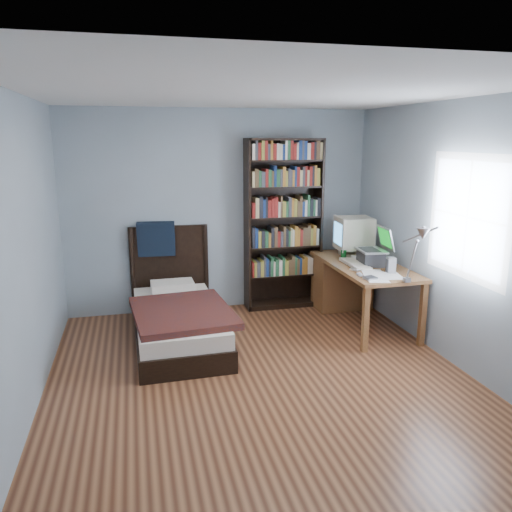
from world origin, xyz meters
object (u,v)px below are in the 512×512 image
at_px(desk_lamp, 421,239).
at_px(speaker, 391,265).
at_px(bed, 177,316).
at_px(soda_can, 344,254).
at_px(crt_monitor, 353,234).
at_px(keyboard, 355,264).
at_px(laptop, 372,255).
at_px(bookshelf, 283,225).
at_px(desk, 347,280).

distance_m(desk_lamp, speaker, 0.87).
height_order(desk_lamp, bed, desk_lamp).
relative_size(speaker, soda_can, 1.43).
distance_m(crt_monitor, keyboard, 0.57).
bearing_deg(bed, desk_lamp, -30.16).
bearing_deg(desk_lamp, soda_can, 94.19).
distance_m(laptop, keyboard, 0.22).
relative_size(crt_monitor, bookshelf, 0.22).
height_order(crt_monitor, bed, crt_monitor).
distance_m(speaker, soda_can, 0.74).
bearing_deg(keyboard, soda_can, 92.75).
xyz_separation_m(speaker, bed, (-2.26, 0.49, -0.55)).
bearing_deg(desk_lamp, keyboard, 94.70).
relative_size(crt_monitor, keyboard, 0.99).
xyz_separation_m(desk, keyboard, (-0.13, -0.49, 0.33)).
distance_m(desk, speaker, 0.97).
relative_size(laptop, bed, 0.22).
bearing_deg(desk, keyboard, -105.12).
xyz_separation_m(desk_lamp, bookshelf, (-0.69, 2.02, -0.17)).
xyz_separation_m(laptop, keyboard, (-0.19, 0.04, -0.10)).
bearing_deg(crt_monitor, bookshelf, 151.91).
bearing_deg(speaker, soda_can, 117.75).
height_order(desk, keyboard, keyboard).
relative_size(desk, laptop, 3.63).
xyz_separation_m(crt_monitor, bed, (-2.20, -0.38, -0.74)).
bearing_deg(crt_monitor, desk, 168.63).
bearing_deg(bed, speaker, -12.22).
relative_size(desk_lamp, bed, 0.33).
bearing_deg(speaker, desk_lamp, -92.16).
distance_m(crt_monitor, laptop, 0.54).
distance_m(laptop, bookshelf, 1.23).
relative_size(desk, desk_lamp, 2.47).
bearing_deg(bookshelf, soda_can, -45.18).
relative_size(keyboard, soda_can, 4.15).
xyz_separation_m(laptop, speaker, (0.04, -0.36, -0.04)).
xyz_separation_m(laptop, bookshelf, (-0.78, 0.92, 0.23)).
xyz_separation_m(desk_lamp, speaker, (0.14, 0.74, -0.44)).
height_order(crt_monitor, soda_can, crt_monitor).
height_order(laptop, bed, laptop).
xyz_separation_m(crt_monitor, soda_can, (-0.19, -0.17, -0.21)).
relative_size(desk, bookshelf, 0.75).
bearing_deg(laptop, desk_lamp, -95.00).
height_order(laptop, bookshelf, bookshelf).
height_order(laptop, desk_lamp, desk_lamp).
xyz_separation_m(laptop, desk_lamp, (-0.10, -1.10, 0.40)).
xyz_separation_m(keyboard, bookshelf, (-0.59, 0.89, 0.33)).
height_order(desk_lamp, bookshelf, bookshelf).
bearing_deg(soda_can, speaker, -70.68).
xyz_separation_m(desk, laptop, (0.06, -0.52, 0.43)).
xyz_separation_m(desk, bed, (-2.16, -0.39, -0.15)).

